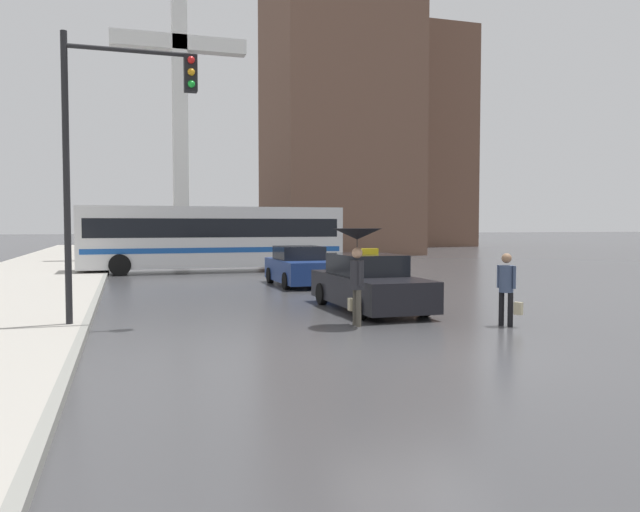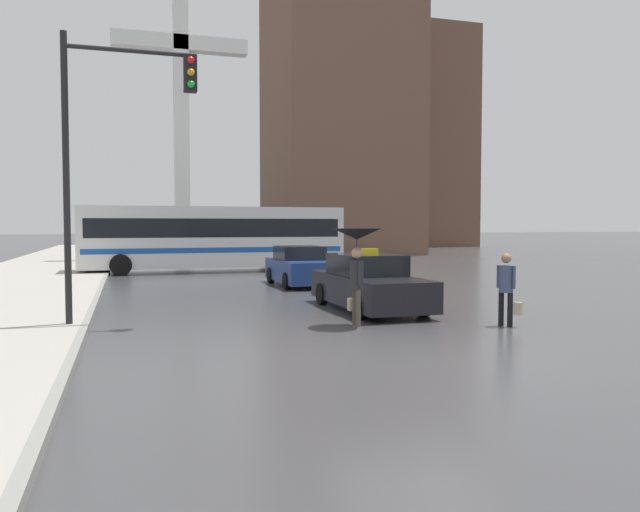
% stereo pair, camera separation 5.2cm
% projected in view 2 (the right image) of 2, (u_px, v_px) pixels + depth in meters
% --- Properties ---
extents(ground_plane, '(300.00, 300.00, 0.00)m').
position_uv_depth(ground_plane, '(407.00, 356.00, 10.75)').
color(ground_plane, '#424244').
extents(taxi, '(1.91, 4.77, 1.63)m').
position_uv_depth(taxi, '(369.00, 284.00, 16.53)').
color(taxi, black).
rests_on(taxi, ground_plane).
extents(sedan_red, '(1.91, 4.13, 1.45)m').
position_uv_depth(sedan_red, '(300.00, 267.00, 23.19)').
color(sedan_red, navy).
rests_on(sedan_red, ground_plane).
extents(city_bus, '(12.36, 2.86, 3.10)m').
position_uv_depth(city_bus, '(214.00, 236.00, 29.86)').
color(city_bus, silver).
rests_on(city_bus, ground_plane).
extents(pedestrian_with_umbrella, '(1.09, 1.09, 2.18)m').
position_uv_depth(pedestrian_with_umbrella, '(357.00, 247.00, 13.81)').
color(pedestrian_with_umbrella, '#4C473D').
rests_on(pedestrian_with_umbrella, ground_plane).
extents(pedestrian_man, '(0.46, 0.55, 1.63)m').
position_uv_depth(pedestrian_man, '(507.00, 285.00, 13.82)').
color(pedestrian_man, black).
rests_on(pedestrian_man, ground_plane).
extents(traffic_light, '(2.81, 0.38, 6.30)m').
position_uv_depth(traffic_light, '(116.00, 130.00, 13.37)').
color(traffic_light, black).
rests_on(traffic_light, ground_plane).
extents(building_tower_near, '(10.38, 10.70, 36.64)m').
position_uv_depth(building_tower_near, '(339.00, 18.00, 48.47)').
color(building_tower_near, brown).
rests_on(building_tower_near, ground_plane).
extents(building_tower_far, '(13.01, 12.12, 22.66)m').
position_uv_depth(building_tower_far, '(398.00, 141.00, 67.47)').
color(building_tower_far, brown).
rests_on(building_tower_far, ground_plane).
extents(monument_cross, '(8.18, 0.90, 18.58)m').
position_uv_depth(monument_cross, '(181.00, 90.00, 38.36)').
color(monument_cross, white).
rests_on(monument_cross, ground_plane).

